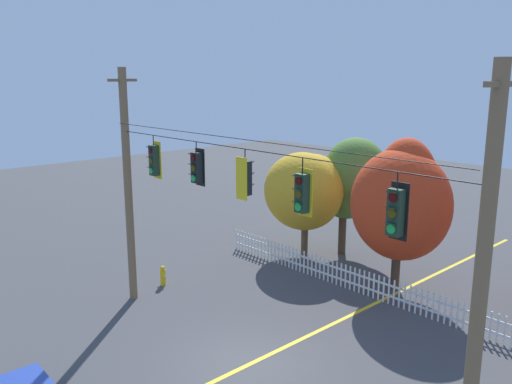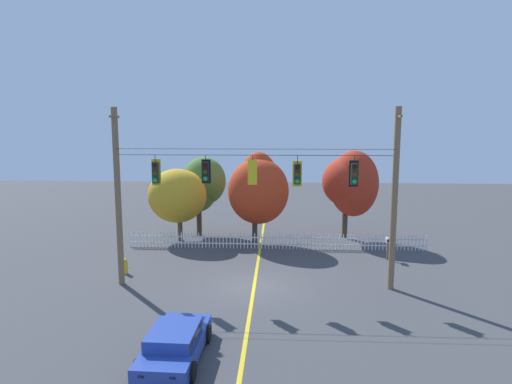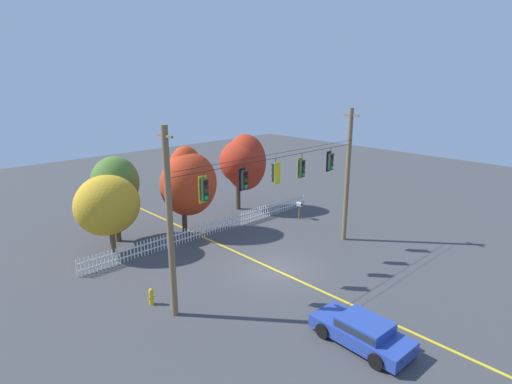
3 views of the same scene
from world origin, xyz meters
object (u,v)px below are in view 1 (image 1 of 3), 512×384
(fire_hydrant, at_px, (163,276))
(traffic_signal_eastbound_side, at_px, (302,193))
(traffic_signal_southbound_primary, at_px, (154,160))
(autumn_maple_mid, at_px, (351,179))
(autumn_oak_far_east, at_px, (402,201))
(autumn_maple_near_fence, at_px, (306,189))
(traffic_signal_northbound_primary, at_px, (396,212))
(traffic_signal_westbound_side, at_px, (197,167))
(traffic_signal_northbound_secondary, at_px, (245,178))

(fire_hydrant, bearing_deg, traffic_signal_eastbound_side, -9.68)
(traffic_signal_southbound_primary, bearing_deg, autumn_maple_mid, 87.97)
(autumn_oak_far_east, bearing_deg, autumn_maple_near_fence, 173.65)
(traffic_signal_northbound_primary, bearing_deg, traffic_signal_southbound_primary, 180.00)
(autumn_maple_near_fence, height_order, autumn_maple_mid, autumn_maple_mid)
(fire_hydrant, bearing_deg, traffic_signal_westbound_side, -18.28)
(traffic_signal_southbound_primary, height_order, traffic_signal_eastbound_side, same)
(traffic_signal_southbound_primary, distance_m, fire_hydrant, 5.79)
(traffic_signal_northbound_primary, height_order, autumn_maple_near_fence, traffic_signal_northbound_primary)
(autumn_maple_near_fence, bearing_deg, traffic_signal_northbound_primary, -40.12)
(traffic_signal_northbound_secondary, height_order, fire_hydrant, traffic_signal_northbound_secondary)
(autumn_maple_near_fence, bearing_deg, traffic_signal_westbound_side, -69.04)
(traffic_signal_southbound_primary, height_order, fire_hydrant, traffic_signal_southbound_primary)
(fire_hydrant, bearing_deg, autumn_maple_near_fence, 79.75)
(traffic_signal_southbound_primary, relative_size, fire_hydrant, 1.80)
(traffic_signal_northbound_secondary, bearing_deg, traffic_signal_westbound_side, 179.52)
(traffic_signal_eastbound_side, xyz_separation_m, autumn_maple_mid, (-6.33, 10.34, -1.92))
(traffic_signal_northbound_primary, xyz_separation_m, fire_hydrant, (-11.52, 1.52, -5.13))
(autumn_maple_near_fence, bearing_deg, traffic_signal_northbound_secondary, -57.47)
(traffic_signal_westbound_side, xyz_separation_m, autumn_oak_far_east, (2.12, 8.02, -1.96))
(autumn_maple_near_fence, bearing_deg, fire_hydrant, -100.25)
(traffic_signal_westbound_side, height_order, autumn_oak_far_east, traffic_signal_westbound_side)
(traffic_signal_northbound_primary, relative_size, autumn_oak_far_east, 0.24)
(traffic_signal_westbound_side, xyz_separation_m, traffic_signal_northbound_secondary, (2.21, -0.02, -0.01))
(traffic_signal_eastbound_side, bearing_deg, autumn_maple_near_fence, 131.41)
(traffic_signal_southbound_primary, xyz_separation_m, traffic_signal_northbound_secondary, (4.60, -0.02, 0.05))
(traffic_signal_southbound_primary, distance_m, autumn_maple_near_fence, 8.99)
(traffic_signal_northbound_primary, xyz_separation_m, autumn_maple_near_fence, (-10.23, 8.62, -2.36))
(traffic_signal_northbound_primary, bearing_deg, autumn_maple_near_fence, 139.88)
(traffic_signal_eastbound_side, bearing_deg, autumn_oak_far_east, 105.25)
(autumn_oak_far_east, bearing_deg, fire_hydrant, -135.87)
(autumn_oak_far_east, bearing_deg, traffic_signal_northbound_secondary, -89.34)
(autumn_maple_mid, bearing_deg, traffic_signal_northbound_secondary, -67.75)
(autumn_maple_near_fence, xyz_separation_m, autumn_oak_far_east, (5.42, -0.60, 0.46))
(traffic_signal_southbound_primary, height_order, autumn_oak_far_east, traffic_signal_southbound_primary)
(autumn_maple_mid, bearing_deg, fire_hydrant, -106.18)
(traffic_signal_northbound_primary, bearing_deg, traffic_signal_westbound_side, -179.99)
(autumn_oak_far_east, distance_m, fire_hydrant, 9.88)
(autumn_maple_mid, distance_m, autumn_oak_far_east, 4.75)
(autumn_oak_far_east, xyz_separation_m, fire_hydrant, (-6.70, -6.50, -3.23))
(traffic_signal_southbound_primary, height_order, autumn_maple_near_fence, traffic_signal_southbound_primary)
(traffic_signal_eastbound_side, height_order, autumn_oak_far_east, traffic_signal_eastbound_side)
(traffic_signal_northbound_primary, bearing_deg, autumn_maple_mid, 130.91)
(traffic_signal_westbound_side, relative_size, autumn_maple_near_fence, 0.28)
(traffic_signal_northbound_primary, distance_m, autumn_oak_far_east, 9.54)
(traffic_signal_southbound_primary, relative_size, traffic_signal_northbound_primary, 1.00)
(traffic_signal_eastbound_side, distance_m, autumn_maple_near_fence, 11.73)
(traffic_signal_northbound_primary, bearing_deg, traffic_signal_northbound_secondary, -179.77)
(traffic_signal_eastbound_side, distance_m, fire_hydrant, 10.36)
(autumn_oak_far_east, relative_size, fire_hydrant, 7.39)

